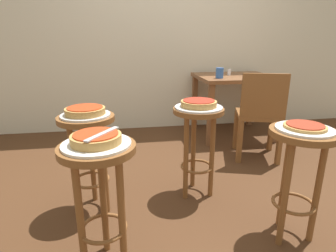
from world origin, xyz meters
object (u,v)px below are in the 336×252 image
at_px(serving_plate_leftside, 86,115).
at_px(condiment_shaker, 229,72).
at_px(stool_foreground, 100,181).
at_px(pizza_foreground, 96,138).
at_px(serving_plate_foreground, 97,144).
at_px(stool_rear, 198,133).
at_px(stool_leftside, 88,143).
at_px(serving_plate_middle, 305,129).
at_px(dining_table, 234,85).
at_px(pizza_middle, 305,126).
at_px(serving_plate_rear, 199,107).
at_px(wooden_chair, 260,113).
at_px(pizza_server_knife, 102,134).
at_px(cup_near_edge, 220,73).
at_px(stool_middle, 300,161).
at_px(pizza_leftside, 85,111).
at_px(pizza_rear, 199,103).

relative_size(serving_plate_leftside, condiment_shaker, 4.27).
height_order(stool_foreground, pizza_foreground, pizza_foreground).
distance_m(serving_plate_foreground, stool_rear, 0.92).
bearing_deg(stool_leftside, serving_plate_middle, -22.15).
bearing_deg(serving_plate_leftside, dining_table, 41.52).
bearing_deg(pizza_middle, stool_leftside, 157.85).
relative_size(stool_rear, serving_plate_rear, 1.99).
relative_size(wooden_chair, pizza_server_knife, 3.86).
relative_size(serving_plate_middle, cup_near_edge, 2.69).
relative_size(pizza_foreground, stool_middle, 0.34).
bearing_deg(pizza_middle, pizza_leftside, 157.85).
relative_size(stool_middle, serving_plate_rear, 1.99).
bearing_deg(pizza_foreground, pizza_rear, 43.67).
distance_m(stool_middle, pizza_middle, 0.20).
xyz_separation_m(serving_plate_leftside, pizza_leftside, (0.00, -0.00, 0.03)).
bearing_deg(serving_plate_middle, cup_near_edge, 86.55).
distance_m(stool_foreground, pizza_rear, 0.92).
xyz_separation_m(condiment_shaker, wooden_chair, (0.02, -0.78, -0.29)).
bearing_deg(serving_plate_middle, stool_middle, 0.00).
height_order(pizza_middle, stool_rear, pizza_middle).
bearing_deg(stool_foreground, cup_near_edge, 55.45).
bearing_deg(condiment_shaker, stool_foreground, -125.40).
xyz_separation_m(dining_table, pizza_server_knife, (-1.41, -1.93, 0.12)).
relative_size(stool_foreground, stool_leftside, 1.00).
relative_size(stool_foreground, pizza_rear, 2.67).
bearing_deg(stool_rear, pizza_middle, -53.04).
bearing_deg(stool_rear, serving_plate_rear, 75.96).
relative_size(serving_plate_middle, stool_rear, 0.45).
height_order(pizza_foreground, stool_middle, pizza_foreground).
height_order(stool_middle, pizza_middle, pizza_middle).
bearing_deg(pizza_leftside, stool_middle, -22.15).
height_order(stool_foreground, pizza_server_knife, pizza_server_knife).
bearing_deg(cup_near_edge, pizza_leftside, -137.59).
height_order(stool_foreground, pizza_rear, pizza_rear).
distance_m(serving_plate_middle, dining_table, 1.89).
distance_m(stool_foreground, pizza_foreground, 0.22).
xyz_separation_m(pizza_foreground, stool_rear, (0.65, 0.62, -0.22)).
bearing_deg(pizza_foreground, pizza_leftside, 101.61).
relative_size(serving_plate_middle, wooden_chair, 0.35).
distance_m(pizza_foreground, dining_table, 2.39).
distance_m(pizza_leftside, cup_near_edge, 1.75).
distance_m(stool_leftside, cup_near_edge, 1.77).
height_order(serving_plate_rear, wooden_chair, wooden_chair).
xyz_separation_m(pizza_leftside, cup_near_edge, (1.29, 1.18, 0.08)).
bearing_deg(stool_foreground, serving_plate_rear, 43.67).
relative_size(serving_plate_foreground, serving_plate_middle, 1.05).
height_order(pizza_middle, cup_near_edge, cup_near_edge).
xyz_separation_m(serving_plate_middle, pizza_middle, (0.00, 0.00, 0.02)).
bearing_deg(serving_plate_middle, serving_plate_leftside, 157.85).
bearing_deg(wooden_chair, dining_table, 86.92).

